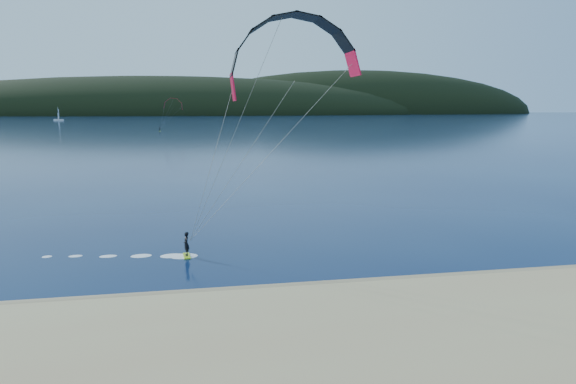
{
  "coord_description": "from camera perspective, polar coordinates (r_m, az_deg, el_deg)",
  "views": [
    {
      "loc": [
        -2.12,
        -22.08,
        10.72
      ],
      "look_at": [
        3.57,
        10.0,
        5.0
      ],
      "focal_mm": 30.22,
      "sensor_mm": 36.0,
      "label": 1
    }
  ],
  "objects": [
    {
      "name": "kitesurfer_near",
      "position": [
        30.31,
        0.05,
        12.2
      ],
      "size": [
        21.92,
        8.03,
        15.2
      ],
      "color": "#A9D619",
      "rests_on": "ground"
    },
    {
      "name": "wet_sand",
      "position": [
        28.72,
        -5.22,
        -11.89
      ],
      "size": [
        220.0,
        2.5,
        0.1
      ],
      "color": "#8B7750",
      "rests_on": "ground"
    },
    {
      "name": "sailboat",
      "position": [
        436.89,
        -25.37,
        7.71
      ],
      "size": [
        7.53,
        4.88,
        10.78
      ],
      "color": "white",
      "rests_on": "ground"
    },
    {
      "name": "headland",
      "position": [
        767.44,
        -9.97,
        9.01
      ],
      "size": [
        1200.0,
        310.0,
        140.0
      ],
      "color": "black",
      "rests_on": "ground"
    },
    {
      "name": "kitesurfer_far",
      "position": [
        221.77,
        -13.38,
        9.64
      ],
      "size": [
        11.11,
        6.42,
        12.96
      ],
      "color": "#A9D619",
      "rests_on": "ground"
    },
    {
      "name": "ground",
      "position": [
        24.64,
        -4.29,
        -15.86
      ],
      "size": [
        1800.0,
        1800.0,
        0.0
      ],
      "primitive_type": "plane",
      "color": "#08173A",
      "rests_on": "ground"
    }
  ]
}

